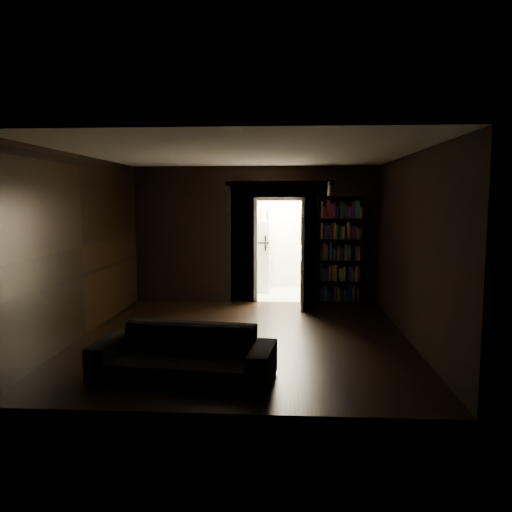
% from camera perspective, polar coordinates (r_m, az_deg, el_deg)
% --- Properties ---
extents(ground, '(5.50, 5.50, 0.00)m').
position_cam_1_polar(ground, '(7.80, -1.41, -9.32)').
color(ground, black).
rests_on(ground, ground).
extents(room_walls, '(5.02, 5.61, 2.84)m').
position_cam_1_polar(room_walls, '(8.59, -0.90, 3.54)').
color(room_walls, black).
rests_on(room_walls, ground).
extents(kitchen_alcove, '(2.20, 1.80, 2.60)m').
position_cam_1_polar(kitchen_alcove, '(11.39, 2.74, 1.88)').
color(kitchen_alcove, beige).
rests_on(kitchen_alcove, ground).
extents(sofa, '(2.22, 1.16, 0.82)m').
position_cam_1_polar(sofa, '(6.04, -8.30, -10.07)').
color(sofa, black).
rests_on(sofa, ground).
extents(bookshelf, '(0.95, 0.62, 2.20)m').
position_cam_1_polar(bookshelf, '(10.18, 9.50, 0.62)').
color(bookshelf, black).
rests_on(bookshelf, ground).
extents(refrigerator, '(0.77, 0.71, 1.65)m').
position_cam_1_polar(refrigerator, '(11.60, -0.22, 0.06)').
color(refrigerator, white).
rests_on(refrigerator, ground).
extents(door, '(0.07, 0.85, 2.05)m').
position_cam_1_polar(door, '(9.85, 5.30, 0.05)').
color(door, silver).
rests_on(door, ground).
extents(figurine, '(0.11, 0.11, 0.28)m').
position_cam_1_polar(figurine, '(10.05, 8.37, 7.65)').
color(figurine, white).
rests_on(figurine, bookshelf).
extents(bottles, '(0.69, 0.36, 0.29)m').
position_cam_1_polar(bottles, '(11.42, 0.18, 4.83)').
color(bottles, black).
rests_on(bottles, refrigerator).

